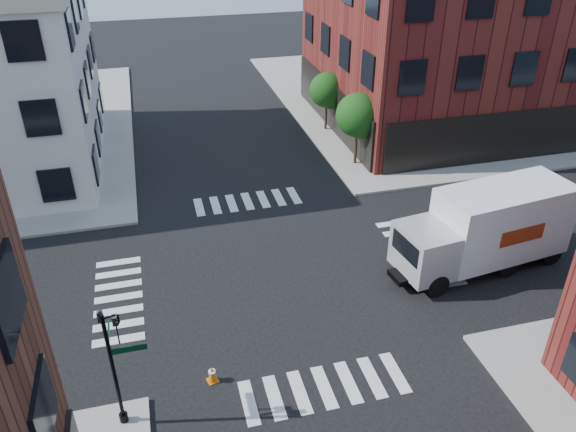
# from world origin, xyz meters

# --- Properties ---
(ground) EXTENTS (120.00, 120.00, 0.00)m
(ground) POSITION_xyz_m (0.00, 0.00, 0.00)
(ground) COLOR black
(ground) RESTS_ON ground
(sidewalk_ne) EXTENTS (30.00, 30.00, 0.15)m
(sidewalk_ne) POSITION_xyz_m (21.00, 21.00, 0.07)
(sidewalk_ne) COLOR gray
(sidewalk_ne) RESTS_ON ground
(building_ne) EXTENTS (25.00, 16.00, 12.00)m
(building_ne) POSITION_xyz_m (20.50, 16.00, 6.00)
(building_ne) COLOR #4A1312
(building_ne) RESTS_ON ground
(tree_near) EXTENTS (2.69, 2.69, 4.49)m
(tree_near) POSITION_xyz_m (7.56, 9.98, 3.16)
(tree_near) COLOR black
(tree_near) RESTS_ON ground
(tree_far) EXTENTS (2.43, 2.43, 4.07)m
(tree_far) POSITION_xyz_m (7.56, 15.98, 2.87)
(tree_far) COLOR black
(tree_far) RESTS_ON ground
(signal_pole) EXTENTS (1.29, 1.24, 4.60)m
(signal_pole) POSITION_xyz_m (-6.72, -6.68, 2.86)
(signal_pole) COLOR black
(signal_pole) RESTS_ON ground
(box_truck) EXTENTS (8.69, 3.61, 3.84)m
(box_truck) POSITION_xyz_m (9.32, -1.73, 2.00)
(box_truck) COLOR silver
(box_truck) RESTS_ON ground
(traffic_cone) EXTENTS (0.45, 0.45, 0.69)m
(traffic_cone) POSITION_xyz_m (-3.75, -5.70, 0.33)
(traffic_cone) COLOR orange
(traffic_cone) RESTS_ON ground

